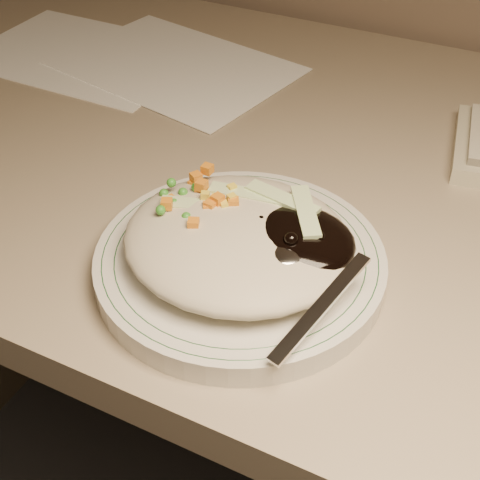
% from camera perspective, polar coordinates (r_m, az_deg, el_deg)
% --- Properties ---
extents(desk, '(1.40, 0.70, 0.74)m').
position_cam_1_polar(desk, '(0.84, 9.21, -5.52)').
color(desk, gray).
rests_on(desk, ground).
extents(plate, '(0.25, 0.25, 0.02)m').
position_cam_1_polar(plate, '(0.57, 0.00, -2.00)').
color(plate, silver).
rests_on(plate, desk).
extents(plate_rim, '(0.23, 0.23, 0.00)m').
position_cam_1_polar(plate_rim, '(0.57, 0.00, -1.24)').
color(plate_rim, '#144723').
rests_on(plate_rim, plate).
extents(meal, '(0.21, 0.19, 0.05)m').
position_cam_1_polar(meal, '(0.55, 0.37, 0.28)').
color(meal, '#B2AA90').
rests_on(meal, plate).
extents(papers, '(0.45, 0.27, 0.00)m').
position_cam_1_polar(papers, '(0.95, -9.48, 14.90)').
color(papers, white).
rests_on(papers, desk).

